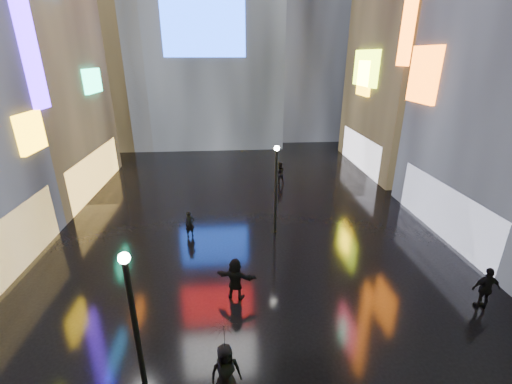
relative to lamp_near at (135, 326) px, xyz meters
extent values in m
plane|color=black|center=(3.59, 12.20, -2.94)|extent=(140.00, 140.00, 0.00)
cube|color=#FFB50C|center=(-7.26, 10.53, 3.12)|extent=(0.25, 2.24, 1.94)
cube|color=#4214FF|center=(-7.26, 12.20, 8.06)|extent=(0.25, 1.40, 8.00)
cube|color=#FFC659|center=(-7.51, 18.20, -1.44)|extent=(0.20, 10.00, 3.00)
cube|color=#1CFFAA|center=(-7.26, 20.03, 4.97)|extent=(0.25, 3.00, 1.71)
cube|color=white|center=(14.69, 9.20, -1.44)|extent=(0.20, 9.00, 3.00)
cube|color=#FF610C|center=(14.44, 13.33, 5.64)|extent=(0.25, 2.99, 3.26)
cube|color=white|center=(14.69, 22.20, -1.44)|extent=(0.20, 9.00, 3.00)
cube|color=#CEFF19|center=(14.44, 22.53, 5.71)|extent=(0.25, 4.92, 2.91)
cube|color=#FFB50C|center=(14.44, 22.64, 4.90)|extent=(0.25, 2.63, 2.87)
cube|color=#194CFF|center=(0.59, 29.10, 9.06)|extent=(8.00, 0.20, 5.00)
cube|color=black|center=(-10.41, 34.20, 10.06)|extent=(10.00, 10.00, 26.00)
cylinder|color=black|center=(0.00, 0.00, -0.44)|extent=(0.16, 0.16, 5.00)
sphere|color=white|center=(0.00, 0.00, 2.11)|extent=(0.30, 0.30, 0.30)
cylinder|color=black|center=(5.20, 10.26, -0.44)|extent=(0.16, 0.16, 5.00)
sphere|color=white|center=(5.20, 10.26, 2.11)|extent=(0.30, 0.30, 0.30)
imported|color=black|center=(12.80, 3.14, -2.00)|extent=(1.14, 0.54, 1.89)
imported|color=black|center=(2.34, 0.07, -1.99)|extent=(1.06, 0.83, 1.91)
imported|color=black|center=(2.75, 4.60, -2.00)|extent=(1.83, 1.08, 1.88)
imported|color=black|center=(0.30, 10.17, -2.18)|extent=(0.66, 0.58, 1.52)
imported|color=black|center=(6.66, 18.48, -2.09)|extent=(0.93, 0.78, 1.72)
imported|color=black|center=(2.34, 0.07, -0.64)|extent=(1.15, 1.16, 0.80)
camera|label=1|loc=(2.63, -7.40, 6.71)|focal=24.00mm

